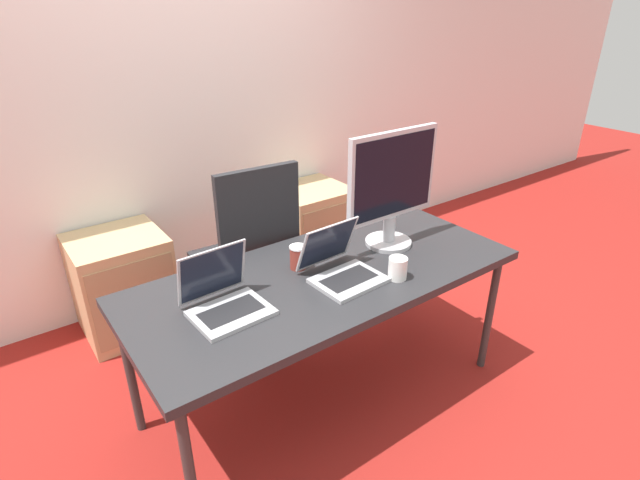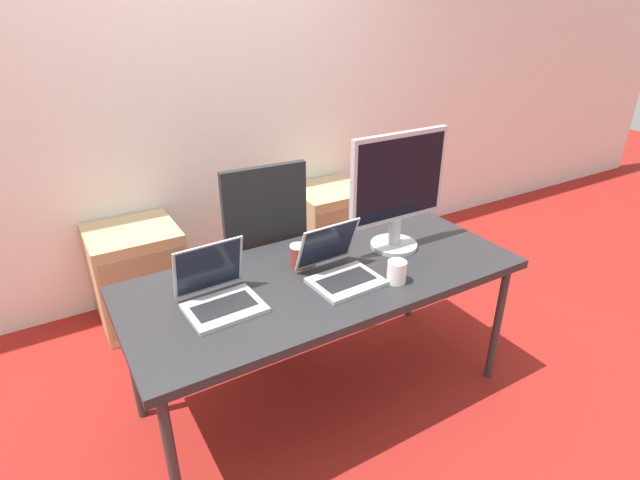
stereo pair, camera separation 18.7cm
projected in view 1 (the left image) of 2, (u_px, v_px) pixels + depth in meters
ground_plane at (325, 394)px, 2.56m from camera, size 14.00×14.00×0.00m
wall_back at (184, 94)px, 3.04m from camera, size 10.00×0.05×2.60m
desk at (325, 282)px, 2.27m from camera, size 1.79×0.78×0.71m
office_chair at (248, 275)px, 2.82m from camera, size 0.56×0.57×1.10m
cabinet_left at (123, 284)px, 2.95m from camera, size 0.51×0.48×0.61m
cabinet_right at (311, 227)px, 3.67m from camera, size 0.51×0.48×0.61m
laptop_left at (225, 299)px, 1.96m from camera, size 0.31×0.29×0.24m
laptop_right at (341, 268)px, 2.19m from camera, size 0.31×0.33×0.24m
monitor at (392, 187)px, 2.38m from camera, size 0.53×0.23×0.58m
coffee_cup_white at (398, 268)px, 2.19m from camera, size 0.08×0.08×0.10m
coffee_cup_brown at (298, 257)px, 2.27m from camera, size 0.08×0.08×0.11m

